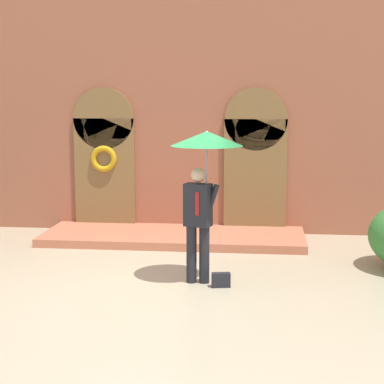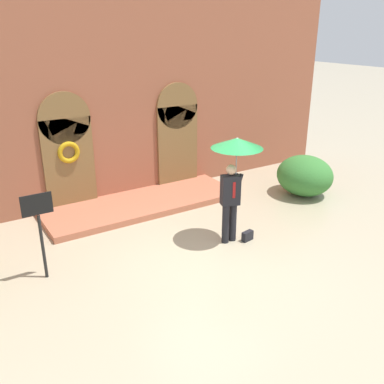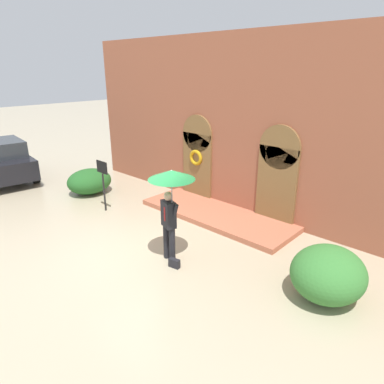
{
  "view_description": "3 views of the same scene",
  "coord_description": "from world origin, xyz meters",
  "px_view_note": "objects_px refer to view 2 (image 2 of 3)",
  "views": [
    {
      "loc": [
        1.74,
        -9.38,
        2.93
      ],
      "look_at": [
        0.51,
        1.78,
        1.19
      ],
      "focal_mm": 60.0,
      "sensor_mm": 36.0,
      "label": 1
    },
    {
      "loc": [
        -4.47,
        -6.55,
        4.55
      ],
      "look_at": [
        0.34,
        1.12,
        0.98
      ],
      "focal_mm": 40.0,
      "sensor_mm": 36.0,
      "label": 2
    },
    {
      "loc": [
        6.33,
        -4.92,
        4.55
      ],
      "look_at": [
        0.1,
        1.81,
        1.21
      ],
      "focal_mm": 32.0,
      "sensor_mm": 36.0,
      "label": 3
    }
  ],
  "objects_px": {
    "shrub_right": "(305,175)",
    "person_with_umbrella": "(235,159)",
    "handbag": "(247,236)",
    "sign_post": "(39,222)"
  },
  "relations": [
    {
      "from": "shrub_right",
      "to": "person_with_umbrella",
      "type": "bearing_deg",
      "value": -161.25
    },
    {
      "from": "person_with_umbrella",
      "to": "shrub_right",
      "type": "relative_size",
      "value": 1.46
    },
    {
      "from": "shrub_right",
      "to": "sign_post",
      "type": "bearing_deg",
      "value": -176.32
    },
    {
      "from": "person_with_umbrella",
      "to": "shrub_right",
      "type": "distance_m",
      "value": 3.85
    },
    {
      "from": "handbag",
      "to": "shrub_right",
      "type": "relative_size",
      "value": 0.17
    },
    {
      "from": "sign_post",
      "to": "shrub_right",
      "type": "relative_size",
      "value": 1.06
    },
    {
      "from": "handbag",
      "to": "sign_post",
      "type": "height_order",
      "value": "sign_post"
    },
    {
      "from": "sign_post",
      "to": "shrub_right",
      "type": "bearing_deg",
      "value": 3.68
    },
    {
      "from": "person_with_umbrella",
      "to": "shrub_right",
      "type": "bearing_deg",
      "value": 18.75
    },
    {
      "from": "handbag",
      "to": "shrub_right",
      "type": "height_order",
      "value": "shrub_right"
    }
  ]
}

